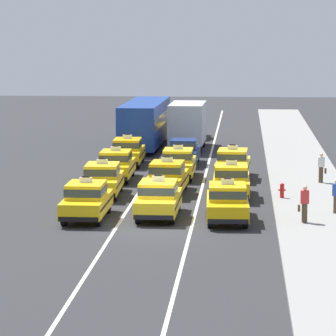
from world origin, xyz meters
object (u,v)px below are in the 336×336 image
Objects in this scene: taxi_center_nearest at (158,198)px; sedan_center_fourth at (184,151)px; box_truck_center_fifth at (188,124)px; taxi_right_nearest at (227,202)px; taxi_right_third at (233,163)px; pedestrian_by_storefront at (336,196)px; pedestrian_mid_block at (304,204)px; taxi_left_nearest at (86,200)px; fire_hydrant at (282,190)px; bus_left_fifth at (145,122)px; taxi_right_second at (231,180)px; taxi_left_third at (116,164)px; taxi_left_second at (102,179)px; taxi_center_third at (178,163)px; taxi_center_second at (167,177)px; taxi_center_sixth at (193,126)px; taxi_left_fourth at (128,151)px; pedestrian_near_crosswalk at (321,168)px.

taxi_center_nearest is 17.37m from sedan_center_fourth.
box_truck_center_fifth reaches higher than taxi_right_nearest.
taxi_right_nearest is 12.47m from taxi_right_third.
taxi_right_third reaches higher than pedestrian_by_storefront.
pedestrian_mid_block reaches higher than pedestrian_by_storefront.
taxi_left_nearest is 10.38m from fire_hydrant.
pedestrian_mid_block is at bearing -76.35° from box_truck_center_fifth.
bus_left_fifth is 21.54m from taxi_right_second.
taxi_left_third is 15.32m from bus_left_fifth.
taxi_left_second is at bearing 136.24° from taxi_right_nearest.
taxi_right_nearest is at bearing -76.52° from taxi_center_third.
pedestrian_mid_block is 2.19× the size of fire_hydrant.
fire_hydrant is at bearing -15.47° from taxi_center_second.
box_truck_center_fifth is 1.53× the size of taxi_right_second.
taxi_center_third is 14.59m from pedestrian_mid_block.
taxi_center_second is 1.01× the size of taxi_right_second.
taxi_center_second is (3.20, 0.94, 0.00)m from taxi_left_second.
box_truck_center_fifth reaches higher than taxi_center_nearest.
bus_left_fifth is at bearing 110.62° from sedan_center_fourth.
taxi_right_second reaches higher than pedestrian_mid_block.
taxi_right_third is at bearing 103.74° from pedestrian_mid_block.
taxi_center_second is at bearing -92.22° from taxi_center_third.
taxi_left_nearest is at bearing -113.39° from taxi_center_second.
taxi_center_sixth is 20.89m from taxi_right_third.
bus_left_fifth reaches higher than sedan_center_fourth.
box_truck_center_fifth is at bearing 68.76° from taxi_left_fourth.
sedan_center_fourth is (3.28, -8.72, -0.97)m from bus_left_fifth.
pedestrian_mid_block is at bearing -12.58° from taxi_right_nearest.
bus_left_fifth is 19.96m from taxi_center_second.
taxi_right_nearest reaches higher than pedestrian_mid_block.
fire_hydrant is (5.57, -6.97, -0.33)m from taxi_center_third.
sedan_center_fourth is at bearing 9.06° from taxi_left_fourth.
taxi_center_second is (3.08, -19.70, -0.94)m from bus_left_fifth.
taxi_left_second is 20.06m from box_truck_center_fifth.
taxi_center_third is at bearing 128.59° from fire_hydrant.
taxi_left_second reaches higher than pedestrian_by_storefront.
taxi_left_second is 11.87m from pedestrian_mid_block.
taxi_left_nearest is 6.25× the size of fire_hydrant.
box_truck_center_fifth reaches higher than bus_left_fifth.
taxi_right_second is at bearing 135.68° from pedestrian_by_storefront.
sedan_center_fourth is (0.11, 17.37, -0.03)m from taxi_center_nearest.
taxi_right_second is at bearing 89.16° from taxi_right_nearest.
taxi_center_third reaches higher than pedestrian_near_crosswalk.
fire_hydrant is at bearing 64.60° from taxi_right_nearest.
pedestrian_near_crosswalk is (7.95, 9.80, 0.07)m from taxi_center_nearest.
taxi_left_fourth is 17.14m from taxi_center_nearest.
box_truck_center_fifth is 13.84m from taxi_right_third.
taxi_center_nearest reaches higher than pedestrian_mid_block.
taxi_right_second is at bearing -82.99° from taxi_center_sixth.
taxi_right_nearest is (3.22, -33.10, 0.00)m from taxi_center_sixth.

